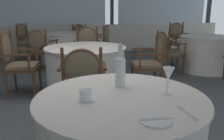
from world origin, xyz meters
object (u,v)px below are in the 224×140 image
(side_plate, at_px, (156,120))
(dining_chair_3_3, at_px, (78,37))
(wine_glass, at_px, (168,75))
(dining_chair_0_1, at_px, (152,60))
(dining_chair_2_1, at_px, (167,49))
(dining_chair_2_0, at_px, (178,39))
(dining_chair_3_0, at_px, (26,39))
(dining_chair_0_2, at_px, (87,47))
(dining_chair_3_2, at_px, (101,41))
(dining_chair_0_0, at_px, (83,80))
(water_bottle, at_px, (120,69))
(dining_chair_0_3, at_px, (16,59))
(water_tumbler, at_px, (86,95))
(dining_chair_3_1, at_px, (41,47))

(side_plate, height_order, dining_chair_3_3, dining_chair_3_3)
(wine_glass, bearing_deg, dining_chair_0_1, 67.19)
(dining_chair_0_1, bearing_deg, dining_chair_2_1, -119.57)
(dining_chair_0_1, relative_size, dining_chair_2_0, 0.91)
(wine_glass, xyz_separation_m, dining_chair_3_0, (-1.26, 5.13, -0.33))
(dining_chair_2_1, bearing_deg, dining_chair_0_1, -135.85)
(dining_chair_3_3, bearing_deg, dining_chair_2_1, 58.88)
(wine_glass, height_order, dining_chair_0_2, dining_chair_0_2)
(wine_glass, height_order, dining_chair_3_2, dining_chair_3_2)
(dining_chair_2_0, bearing_deg, dining_chair_3_0, -112.31)
(dining_chair_3_3, bearing_deg, dining_chair_0_1, 41.48)
(dining_chair_0_2, bearing_deg, dining_chair_3_0, -134.58)
(dining_chair_0_0, relative_size, dining_chair_2_1, 1.03)
(side_plate, distance_m, dining_chair_0_2, 3.59)
(water_bottle, xyz_separation_m, dining_chair_0_1, (1.09, 1.74, -0.35))
(dining_chair_0_3, bearing_deg, dining_chair_2_0, 33.81)
(dining_chair_0_1, bearing_deg, dining_chair_0_3, 0.00)
(dining_chair_3_0, bearing_deg, dining_chair_2_1, -8.57)
(water_tumbler, distance_m, dining_chair_0_0, 1.17)
(side_plate, relative_size, dining_chair_3_3, 0.19)
(dining_chair_0_0, height_order, dining_chair_0_3, dining_chair_0_3)
(water_bottle, height_order, dining_chair_2_0, water_bottle)
(side_plate, xyz_separation_m, dining_chair_0_3, (-0.98, 2.75, -0.18))
(dining_chair_3_0, bearing_deg, dining_chair_0_1, -26.10)
(wine_glass, xyz_separation_m, dining_chair_0_1, (0.84, 2.00, -0.36))
(wine_glass, distance_m, dining_chair_0_0, 1.29)
(side_plate, bearing_deg, water_tumbler, 128.31)
(wine_glass, relative_size, dining_chair_3_0, 0.19)
(dining_chair_2_0, bearing_deg, water_bottle, -41.56)
(dining_chair_0_2, xyz_separation_m, dining_chair_3_1, (-0.90, 0.50, -0.04))
(water_tumbler, height_order, dining_chair_3_3, dining_chair_3_3)
(water_tumbler, bearing_deg, dining_chair_0_3, 106.00)
(dining_chair_0_2, height_order, dining_chair_3_2, dining_chair_0_2)
(dining_chair_0_2, relative_size, dining_chair_2_1, 1.09)
(wine_glass, bearing_deg, water_tumbler, 175.51)
(dining_chair_0_0, bearing_deg, wine_glass, -150.02)
(water_bottle, height_order, dining_chair_0_0, water_bottle)
(dining_chair_0_3, bearing_deg, dining_chair_3_2, 55.67)
(water_bottle, height_order, dining_chair_2_1, water_bottle)
(dining_chair_0_0, distance_m, dining_chair_0_3, 1.49)
(dining_chair_2_0, bearing_deg, dining_chair_0_3, -72.46)
(water_tumbler, height_order, dining_chair_3_2, dining_chair_3_2)
(dining_chair_0_3, xyz_separation_m, dining_chair_3_2, (1.74, 1.69, -0.01))
(wine_glass, relative_size, dining_chair_0_0, 0.20)
(side_plate, bearing_deg, dining_chair_2_0, 57.32)
(water_tumbler, height_order, dining_chair_0_2, dining_chair_0_2)
(water_bottle, distance_m, dining_chair_3_0, 4.99)
(dining_chair_0_0, xyz_separation_m, dining_chair_3_0, (-0.86, 3.96, 0.01))
(side_plate, bearing_deg, water_bottle, 90.28)
(dining_chair_3_2, bearing_deg, dining_chair_0_3, 74.37)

